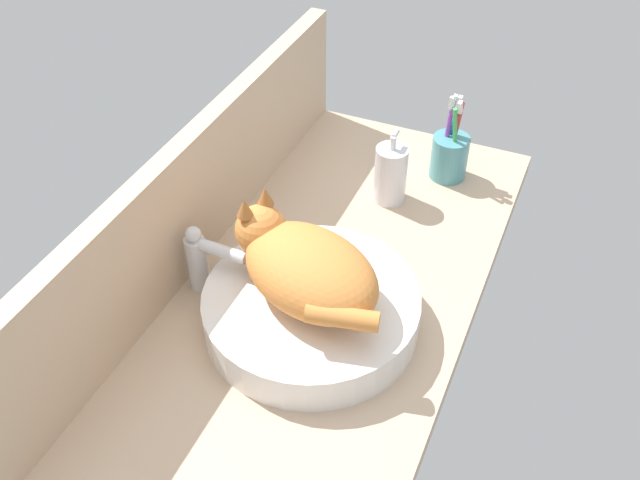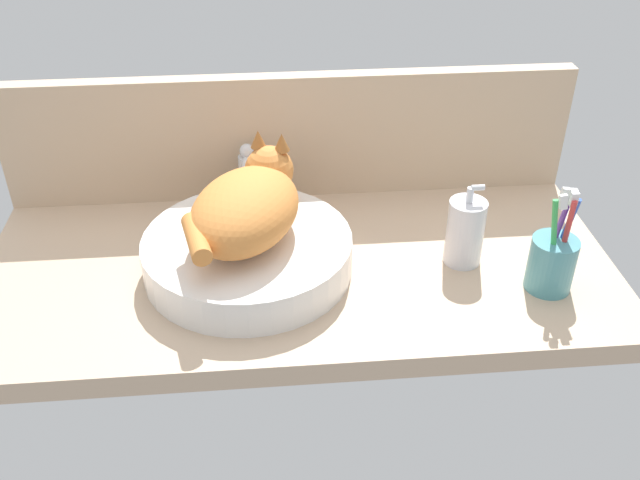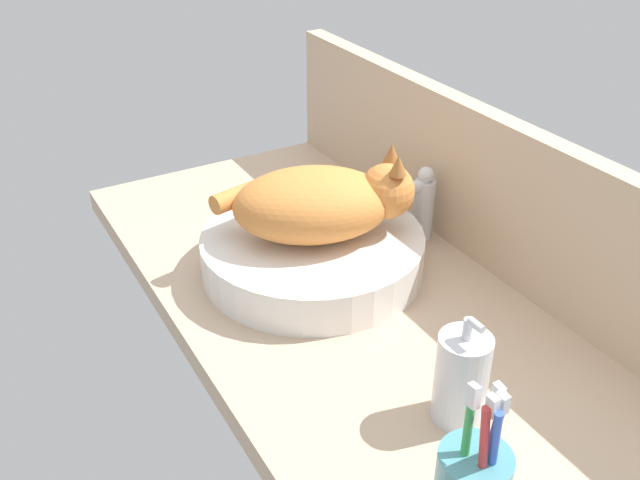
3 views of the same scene
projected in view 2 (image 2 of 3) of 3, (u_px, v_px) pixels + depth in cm
name	position (u px, v px, depth cm)	size (l,w,h in cm)	color
ground_plane	(299.00, 270.00, 128.66)	(111.59, 53.33, 4.00)	tan
backsplash_panel	(290.00, 136.00, 141.03)	(111.59, 3.60, 25.25)	#CCAD8C
sink_basin	(248.00, 254.00, 123.50)	(36.18, 36.18, 6.66)	white
cat	(247.00, 205.00, 119.53)	(25.08, 30.19, 14.00)	orange
faucet	(248.00, 176.00, 138.46)	(3.60, 11.82, 13.60)	silver
soap_dispenser	(465.00, 232.00, 124.18)	(6.59, 6.59, 15.46)	silver
toothbrush_cup	(552.00, 261.00, 118.34)	(7.77, 7.77, 18.69)	teal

